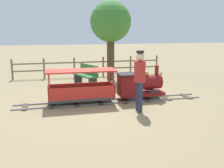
{
  "coord_description": "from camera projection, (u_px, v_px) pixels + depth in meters",
  "views": [
    {
      "loc": [
        7.33,
        -1.45,
        2.16
      ],
      "look_at": [
        0.0,
        0.34,
        0.55
      ],
      "focal_mm": 41.4,
      "sensor_mm": 36.0,
      "label": 1
    }
  ],
  "objects": [
    {
      "name": "ground_plane",
      "position": [
        101.0,
        102.0,
        7.75
      ],
      "size": [
        60.0,
        60.0,
        0.0
      ],
      "primitive_type": "plane",
      "color": "#8C7A56"
    },
    {
      "name": "track",
      "position": [
        111.0,
        101.0,
        7.82
      ],
      "size": [
        0.66,
        5.7,
        0.04
      ],
      "color": "gray",
      "rests_on": "ground_plane"
    },
    {
      "name": "locomotive",
      "position": [
        139.0,
        85.0,
        7.92
      ],
      "size": [
        0.62,
        1.45,
        1.02
      ],
      "color": "maroon",
      "rests_on": "ground_plane"
    },
    {
      "name": "passenger_car",
      "position": [
        81.0,
        90.0,
        7.52
      ],
      "size": [
        0.72,
        2.0,
        0.97
      ],
      "color": "#3F3F3F",
      "rests_on": "ground_plane"
    },
    {
      "name": "conductor_person",
      "position": [
        140.0,
        76.0,
        6.73
      ],
      "size": [
        0.3,
        0.3,
        1.62
      ],
      "color": "#282D47",
      "rests_on": "ground_plane"
    },
    {
      "name": "park_bench",
      "position": [
        86.0,
        75.0,
        9.95
      ],
      "size": [
        1.36,
        0.85,
        0.82
      ],
      "color": "#2D6B33",
      "rests_on": "ground_plane"
    },
    {
      "name": "oak_tree_near",
      "position": [
        111.0,
        23.0,
        10.81
      ],
      "size": [
        1.72,
        1.72,
        3.33
      ],
      "color": "#4C3823",
      "rests_on": "ground_plane"
    },
    {
      "name": "fence_section",
      "position": [
        89.0,
        66.0,
        11.89
      ],
      "size": [
        0.08,
        6.78,
        0.9
      ],
      "color": "#756047",
      "rests_on": "ground_plane"
    }
  ]
}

